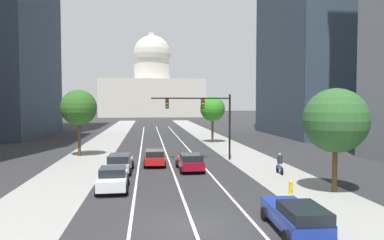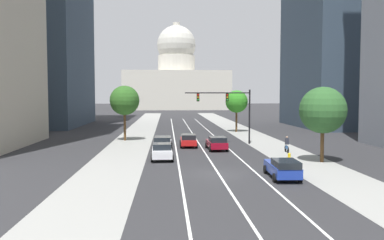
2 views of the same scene
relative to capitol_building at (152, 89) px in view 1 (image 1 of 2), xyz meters
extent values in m
plane|color=#2B2B2D|center=(0.00, -97.42, -11.85)|extent=(400.00, 400.00, 0.00)
cube|color=gray|center=(-8.42, -102.42, -11.85)|extent=(5.08, 130.00, 0.01)
cube|color=gray|center=(8.42, -102.42, -11.85)|extent=(5.08, 130.00, 0.01)
cube|color=white|center=(-2.94, -112.42, -11.84)|extent=(0.16, 90.00, 0.01)
cube|color=white|center=(0.00, -112.42, -11.84)|extent=(0.16, 90.00, 0.01)
cube|color=white|center=(2.94, -112.42, -11.84)|extent=(0.16, 90.00, 0.01)
cube|color=#334251|center=(27.80, -93.53, 11.66)|extent=(14.83, 23.40, 47.02)
cube|color=beige|center=(0.00, 0.00, -4.11)|extent=(42.53, 26.07, 15.48)
cylinder|color=beige|center=(0.00, 0.00, 6.93)|extent=(15.20, 15.20, 6.62)
sphere|color=beige|center=(0.00, 0.00, 14.63)|extent=(15.95, 15.95, 15.95)
cylinder|color=beige|center=(0.00, 0.00, 21.80)|extent=(2.87, 2.87, 3.99)
cube|color=red|center=(-1.47, -121.08, -11.23)|extent=(1.82, 4.21, 0.61)
cube|color=black|center=(-1.48, -121.50, -10.65)|extent=(1.65, 2.32, 0.55)
cylinder|color=black|center=(-2.33, -119.64, -11.53)|extent=(0.23, 0.64, 0.64)
cylinder|color=black|center=(-0.57, -119.67, -11.53)|extent=(0.23, 0.64, 0.64)
cylinder|color=black|center=(-2.37, -122.49, -11.53)|extent=(0.23, 0.64, 0.64)
cylinder|color=black|center=(-0.61, -122.51, -11.53)|extent=(0.23, 0.64, 0.64)
cube|color=maroon|center=(1.47, -123.90, -11.21)|extent=(1.99, 4.47, 0.66)
cube|color=black|center=(1.50, -124.67, -10.61)|extent=(1.76, 2.26, 0.53)
cylinder|color=black|center=(0.50, -122.44, -11.53)|extent=(0.24, 0.65, 0.64)
cylinder|color=black|center=(2.33, -122.37, -11.53)|extent=(0.24, 0.65, 0.64)
cylinder|color=black|center=(0.61, -125.43, -11.53)|extent=(0.24, 0.65, 0.64)
cylinder|color=black|center=(2.44, -125.36, -11.53)|extent=(0.24, 0.65, 0.64)
cube|color=silver|center=(-4.41, -130.12, -11.20)|extent=(1.93, 4.38, 0.67)
cube|color=black|center=(-4.41, -130.17, -10.60)|extent=(1.72, 2.01, 0.53)
cylinder|color=black|center=(-5.36, -128.67, -11.53)|extent=(0.24, 0.65, 0.64)
cylinder|color=black|center=(-3.54, -128.62, -11.53)|extent=(0.24, 0.65, 0.64)
cylinder|color=black|center=(-5.28, -131.61, -11.53)|extent=(0.24, 0.65, 0.64)
cylinder|color=black|center=(-3.46, -131.57, -11.53)|extent=(0.24, 0.65, 0.64)
cube|color=#1E389E|center=(4.41, -138.92, -11.19)|extent=(1.94, 4.70, 0.70)
cube|color=black|center=(4.37, -140.04, -10.61)|extent=(1.71, 2.51, 0.46)
cylinder|color=black|center=(3.60, -137.31, -11.53)|extent=(0.25, 0.65, 0.64)
cylinder|color=black|center=(5.35, -137.38, -11.53)|extent=(0.25, 0.65, 0.64)
cylinder|color=black|center=(3.47, -140.45, -11.53)|extent=(0.25, 0.65, 0.64)
cylinder|color=black|center=(5.22, -140.53, -11.53)|extent=(0.25, 0.65, 0.64)
cube|color=#B2B5BA|center=(-4.41, -123.94, -11.22)|extent=(1.98, 4.78, 0.62)
cube|color=black|center=(-4.43, -124.41, -10.61)|extent=(1.77, 2.64, 0.60)
cylinder|color=black|center=(-5.29, -122.30, -11.53)|extent=(0.24, 0.65, 0.64)
cylinder|color=black|center=(-3.45, -122.35, -11.53)|extent=(0.24, 0.65, 0.64)
cylinder|color=black|center=(-5.38, -125.52, -11.53)|extent=(0.24, 0.65, 0.64)
cylinder|color=black|center=(-3.54, -125.57, -11.53)|extent=(0.24, 0.65, 0.64)
cylinder|color=black|center=(6.18, -118.71, -8.52)|extent=(0.20, 0.20, 6.67)
cylinder|color=black|center=(2.22, -118.71, -5.59)|extent=(7.93, 0.14, 0.14)
cube|color=black|center=(3.41, -118.71, -6.14)|extent=(0.32, 0.28, 0.96)
sphere|color=red|center=(3.41, -118.86, -5.84)|extent=(0.20, 0.20, 0.20)
sphere|color=orange|center=(3.41, -118.86, -6.14)|extent=(0.20, 0.20, 0.20)
sphere|color=green|center=(3.41, -118.86, -6.44)|extent=(0.20, 0.20, 0.20)
cube|color=black|center=(-0.16, -118.71, -6.14)|extent=(0.32, 0.28, 0.96)
sphere|color=red|center=(-0.16, -118.86, -5.84)|extent=(0.20, 0.20, 0.20)
sphere|color=orange|center=(-0.16, -118.86, -6.14)|extent=(0.20, 0.20, 0.20)
sphere|color=green|center=(-0.16, -118.86, -6.44)|extent=(0.20, 0.20, 0.20)
cylinder|color=yellow|center=(6.87, -132.72, -11.50)|extent=(0.26, 0.26, 0.70)
sphere|color=yellow|center=(6.87, -132.72, -11.07)|extent=(0.26, 0.26, 0.26)
cylinder|color=yellow|center=(6.87, -132.88, -11.47)|extent=(0.10, 0.12, 0.10)
cylinder|color=black|center=(8.55, -126.89, -11.52)|extent=(0.07, 0.66, 0.66)
cylinder|color=black|center=(8.59, -125.85, -11.52)|extent=(0.07, 0.66, 0.66)
cube|color=#1959B2|center=(8.57, -126.37, -11.30)|extent=(0.10, 1.00, 0.36)
cube|color=#262833|center=(8.57, -126.42, -10.67)|extent=(0.37, 0.29, 0.64)
sphere|color=tan|center=(8.57, -126.35, -10.24)|extent=(0.22, 0.22, 0.22)
cylinder|color=#51381E|center=(9.94, -132.45, -10.25)|extent=(0.32, 0.32, 3.22)
sphere|color=#2D5A2A|center=(9.94, -132.45, -7.18)|extent=(4.17, 4.17, 4.17)
cylinder|color=#51381E|center=(-9.49, -114.26, -9.89)|extent=(0.32, 0.32, 3.93)
sphere|color=#2C5D20|center=(-9.49, -114.26, -6.56)|extent=(3.88, 3.88, 3.88)
cylinder|color=#51381E|center=(7.32, -102.88, -10.03)|extent=(0.32, 0.32, 3.66)
sphere|color=#308521|center=(7.32, -102.88, -6.93)|extent=(3.64, 3.64, 3.64)
camera|label=1|loc=(-2.10, -154.03, -6.05)|focal=33.32mm
camera|label=2|loc=(-3.90, -167.36, -5.80)|focal=37.58mm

